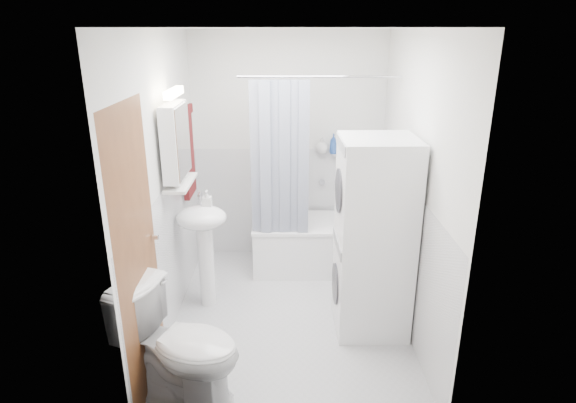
{
  "coord_description": "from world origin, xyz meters",
  "views": [
    {
      "loc": [
        -0.02,
        -3.68,
        2.39
      ],
      "look_at": [
        -0.01,
        0.15,
        1.02
      ],
      "focal_mm": 30.0,
      "sensor_mm": 36.0,
      "label": 1
    }
  ],
  "objects_px": {
    "bathtub": "(318,242)",
    "washer_dryer": "(373,238)",
    "toilet": "(181,346)",
    "sink": "(203,233)"
  },
  "relations": [
    {
      "from": "bathtub",
      "to": "washer_dryer",
      "type": "relative_size",
      "value": 0.83
    },
    {
      "from": "toilet",
      "to": "bathtub",
      "type": "bearing_deg",
      "value": -7.67
    },
    {
      "from": "bathtub",
      "to": "sink",
      "type": "bearing_deg",
      "value": -146.11
    },
    {
      "from": "bathtub",
      "to": "sink",
      "type": "xyz_separation_m",
      "value": [
        -1.07,
        -0.72,
        0.42
      ]
    },
    {
      "from": "washer_dryer",
      "to": "toilet",
      "type": "height_order",
      "value": "washer_dryer"
    },
    {
      "from": "bathtub",
      "to": "washer_dryer",
      "type": "bearing_deg",
      "value": -71.3
    },
    {
      "from": "bathtub",
      "to": "toilet",
      "type": "relative_size",
      "value": 1.62
    },
    {
      "from": "washer_dryer",
      "to": "toilet",
      "type": "distance_m",
      "value": 1.68
    },
    {
      "from": "bathtub",
      "to": "washer_dryer",
      "type": "height_order",
      "value": "washer_dryer"
    },
    {
      "from": "sink",
      "to": "washer_dryer",
      "type": "distance_m",
      "value": 1.48
    }
  ]
}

